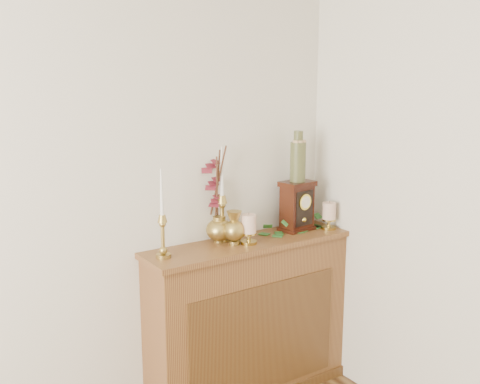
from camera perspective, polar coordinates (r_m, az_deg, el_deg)
room_walls at (r=0.50m, az=6.54°, el=-5.58°), size 4.08×4.58×2.64m
console_shelf at (r=3.30m, az=0.96°, el=-13.20°), size 1.24×0.34×0.93m
candlestick_left at (r=2.83m, az=-7.87°, el=-3.76°), size 0.08×0.08×0.45m
candlestick_center at (r=3.09m, az=-1.83°, el=-1.89°), size 0.09×0.09×0.52m
bud_vase at (r=3.03m, az=-0.59°, el=-3.69°), size 0.12×0.12×0.19m
ginger_jar at (r=3.08m, az=-2.63°, el=-0.60°), size 0.22×0.23×0.54m
pillar_candle_left at (r=3.05m, az=0.90°, el=-3.63°), size 0.09×0.09×0.17m
pillar_candle_right at (r=3.38m, az=9.03°, el=-2.25°), size 0.09×0.09×0.17m
ivy_garland at (r=3.32m, az=6.10°, el=-3.77°), size 0.52×0.24×0.09m
mantel_clock at (r=3.32m, az=5.84°, el=-1.46°), size 0.21×0.16×0.29m
ceramic_vase at (r=3.27m, az=5.91°, el=3.36°), size 0.09×0.09×0.29m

